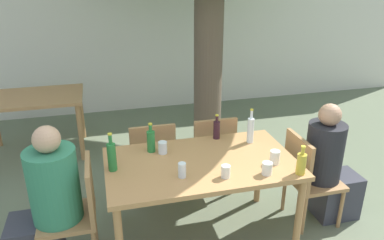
{
  "coord_description": "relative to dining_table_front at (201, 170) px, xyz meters",
  "views": [
    {
      "loc": [
        -0.75,
        -2.62,
        2.29
      ],
      "look_at": [
        0.0,
        0.3,
        1.03
      ],
      "focal_mm": 35.0,
      "sensor_mm": 36.0,
      "label": 1
    }
  ],
  "objects": [
    {
      "name": "water_bottle_1",
      "position": [
        0.53,
        0.24,
        0.21
      ],
      "size": [
        0.06,
        0.06,
        0.32
      ],
      "color": "silver",
      "rests_on": "dining_table_front"
    },
    {
      "name": "patio_chair_0",
      "position": [
        -1.02,
        0.0,
        -0.2
      ],
      "size": [
        0.44,
        0.44,
        0.89
      ],
      "rotation": [
        0.0,
        0.0,
        -1.57
      ],
      "color": "#A87A4C",
      "rests_on": "ground_plane"
    },
    {
      "name": "wine_bottle_4",
      "position": [
        0.26,
        0.39,
        0.17
      ],
      "size": [
        0.06,
        0.06,
        0.24
      ],
      "color": "#331923",
      "rests_on": "dining_table_front"
    },
    {
      "name": "person_seated_0",
      "position": [
        -1.24,
        -0.0,
        -0.14
      ],
      "size": [
        0.59,
        0.38,
        1.22
      ],
      "rotation": [
        0.0,
        0.0,
        -1.57
      ],
      "color": "#383842",
      "rests_on": "ground_plane"
    },
    {
      "name": "drinking_glass_3",
      "position": [
        -0.28,
        0.22,
        0.13
      ],
      "size": [
        0.08,
        0.08,
        0.11
      ],
      "color": "white",
      "rests_on": "dining_table_front"
    },
    {
      "name": "dining_table_back",
      "position": [
        -1.59,
        2.13,
        -0.02
      ],
      "size": [
        1.23,
        0.8,
        0.78
      ],
      "color": "#B27F4C",
      "rests_on": "ground_plane"
    },
    {
      "name": "person_seated_1",
      "position": [
        1.25,
        -0.0,
        -0.18
      ],
      "size": [
        0.57,
        0.34,
        1.18
      ],
      "rotation": [
        0.0,
        0.0,
        1.57
      ],
      "color": "#383842",
      "rests_on": "ground_plane"
    },
    {
      "name": "patio_chair_1",
      "position": [
        1.02,
        0.0,
        -0.2
      ],
      "size": [
        0.44,
        0.44,
        0.89
      ],
      "rotation": [
        0.0,
        0.0,
        1.57
      ],
      "color": "#A87A4C",
      "rests_on": "ground_plane"
    },
    {
      "name": "ground_plane",
      "position": [
        0.0,
        0.0,
        -0.7
      ],
      "size": [
        30.0,
        30.0,
        0.0
      ],
      "primitive_type": "plane",
      "color": "#667056"
    },
    {
      "name": "cafe_building_wall",
      "position": [
        0.0,
        3.47,
        0.7
      ],
      "size": [
        10.0,
        0.08,
        2.8
      ],
      "color": "silver",
      "rests_on": "ground_plane"
    },
    {
      "name": "drinking_glass_2",
      "position": [
        0.11,
        -0.29,
        0.13
      ],
      "size": [
        0.07,
        0.07,
        0.1
      ],
      "color": "silver",
      "rests_on": "dining_table_front"
    },
    {
      "name": "green_bottle_0",
      "position": [
        -0.37,
        0.28,
        0.18
      ],
      "size": [
        0.07,
        0.07,
        0.27
      ],
      "color": "#287A38",
      "rests_on": "dining_table_front"
    },
    {
      "name": "drinking_glass_0",
      "position": [
        0.44,
        -0.32,
        0.13
      ],
      "size": [
        0.08,
        0.08,
        0.1
      ],
      "color": "silver",
      "rests_on": "dining_table_front"
    },
    {
      "name": "drinking_glass_4",
      "position": [
        0.57,
        -0.18,
        0.14
      ],
      "size": [
        0.08,
        0.08,
        0.11
      ],
      "color": "silver",
      "rests_on": "dining_table_front"
    },
    {
      "name": "patio_chair_2",
      "position": [
        -0.31,
        0.69,
        -0.2
      ],
      "size": [
        0.44,
        0.44,
        0.89
      ],
      "rotation": [
        0.0,
        0.0,
        3.14
      ],
      "color": "#A87A4C",
      "rests_on": "ground_plane"
    },
    {
      "name": "green_bottle_3",
      "position": [
        -0.72,
        0.04,
        0.21
      ],
      "size": [
        0.07,
        0.07,
        0.32
      ],
      "color": "#287A38",
      "rests_on": "dining_table_front"
    },
    {
      "name": "drinking_glass_1",
      "position": [
        -0.21,
        -0.2,
        0.14
      ],
      "size": [
        0.06,
        0.06,
        0.12
      ],
      "color": "white",
      "rests_on": "dining_table_front"
    },
    {
      "name": "dining_table_front",
      "position": [
        0.0,
        0.0,
        0.0
      ],
      "size": [
        1.57,
        0.92,
        0.78
      ],
      "color": "#B27F4C",
      "rests_on": "ground_plane"
    },
    {
      "name": "oil_cruet_2",
      "position": [
        0.69,
        -0.38,
        0.17
      ],
      "size": [
        0.07,
        0.07,
        0.24
      ],
      "color": "gold",
      "rests_on": "dining_table_front"
    },
    {
      "name": "patio_chair_3",
      "position": [
        0.31,
        0.69,
        -0.2
      ],
      "size": [
        0.44,
        0.44,
        0.89
      ],
      "rotation": [
        0.0,
        0.0,
        3.14
      ],
      "color": "#A87A4C",
      "rests_on": "ground_plane"
    }
  ]
}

